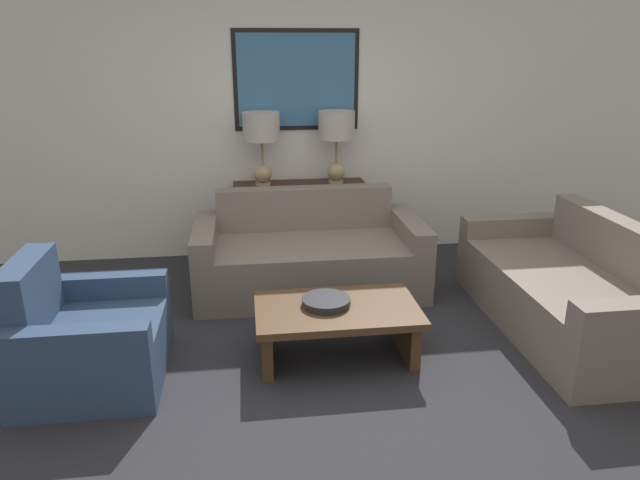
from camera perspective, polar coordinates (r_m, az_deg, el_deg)
ground_plane at (r=3.74m, az=1.47°, el=-13.72°), size 20.00×20.00×0.00m
back_wall at (r=5.63m, az=-2.37°, el=11.95°), size 8.05×0.12×2.65m
console_table at (r=5.57m, az=-1.98°, el=1.85°), size 1.26×0.38×0.76m
table_lamp_left at (r=5.36m, az=-5.87°, el=10.47°), size 0.34×0.34×0.68m
table_lamp_right at (r=5.42m, az=1.65°, el=10.66°), size 0.34×0.34×0.68m
couch_by_back_wall at (r=4.91m, az=-1.12°, el=-1.73°), size 1.92×0.94×0.82m
couch_by_side at (r=4.63m, az=23.71°, el=-4.74°), size 0.94×1.92×0.82m
coffee_table at (r=3.85m, az=1.70°, el=-8.01°), size 1.08×0.66×0.38m
decorative_bowl at (r=3.81m, az=0.61°, el=-6.18°), size 0.32×0.32×0.05m
armchair_near_back_wall at (r=3.90m, az=-22.30°, el=-9.21°), size 0.84×0.92×0.82m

